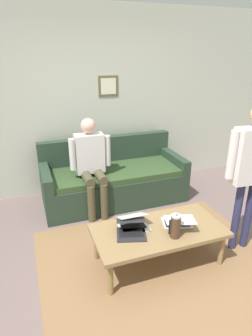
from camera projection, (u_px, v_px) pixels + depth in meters
ground_plane at (149, 272)px, 2.90m from camera, size 7.68×7.68×0.00m
area_rug at (161, 267)px, 2.96m from camera, size 2.42×2.13×0.01m
back_wall at (92, 103)px, 4.30m from camera, size 7.04×0.11×2.70m
couch at (113, 180)px, 4.24m from camera, size 2.03×0.86×0.88m
coffee_table at (159, 232)px, 2.91m from camera, size 1.33×0.66×0.40m
laptop_left at (133, 224)px, 2.91m from camera, size 0.29×0.28×0.15m
laptop_center at (178, 222)px, 2.94m from camera, size 0.38×0.41×0.13m
laptop_right at (131, 229)px, 2.81m from camera, size 0.36×0.38×0.16m
french_press at (175, 226)px, 2.73m from camera, size 0.12×0.10×0.27m
person_standing at (252, 162)px, 2.89m from camera, size 0.57×0.21×1.60m
person_seated at (91, 161)px, 3.77m from camera, size 0.55×0.51×1.28m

